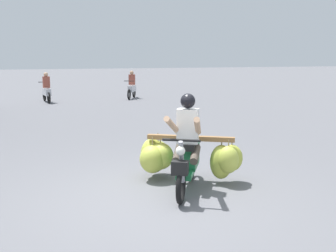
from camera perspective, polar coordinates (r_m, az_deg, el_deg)
name	(u,v)px	position (r m, az deg, el deg)	size (l,w,h in m)	color
ground_plane	(156,199)	(6.25, -1.65, -10.37)	(120.00, 120.00, 0.00)	slate
motorbike_main_loaded	(182,155)	(6.88, 2.04, -4.14)	(1.80, 2.01, 1.58)	black
motorbike_distant_ahead_left	(47,90)	(19.44, -16.87, 4.87)	(0.54, 1.61, 1.40)	black
motorbike_distant_ahead_right	(132,87)	(20.50, -5.16, 5.51)	(0.83, 1.50, 1.40)	black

